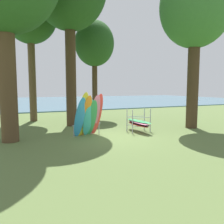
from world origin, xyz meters
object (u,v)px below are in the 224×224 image
Objects in this scene: tree_far_right_back at (30,13)px; board_storage_rack at (138,123)px; tree_mid_behind at (94,45)px; tree_foreground_right at (196,8)px; leaning_board_pile at (89,116)px.

board_storage_rack is (4.76, -6.54, -6.96)m from tree_far_right_back.
tree_mid_behind is at bearing 91.57° from board_storage_rack.
tree_mid_behind is (-3.67, 6.59, -1.16)m from tree_foreground_right.
tree_foreground_right is 4.35× the size of board_storage_rack.
tree_foreground_right is at bearing -1.48° from leaning_board_pile.
tree_mid_behind reaches higher than leaning_board_pile.
board_storage_rack is (0.17, -6.34, -5.17)m from tree_mid_behind.
tree_far_right_back is (-8.26, 6.79, 0.63)m from tree_foreground_right.
tree_mid_behind is 8.18m from board_storage_rack.
tree_far_right_back is 9.45m from leaning_board_pile.
leaning_board_pile is at bearing -112.51° from tree_mid_behind.
board_storage_rack is at bearing -53.94° from tree_far_right_back.
tree_foreground_right is at bearing -39.42° from tree_far_right_back.
tree_far_right_back reaches higher than board_storage_rack.
tree_far_right_back is at bearing 177.53° from tree_mid_behind.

